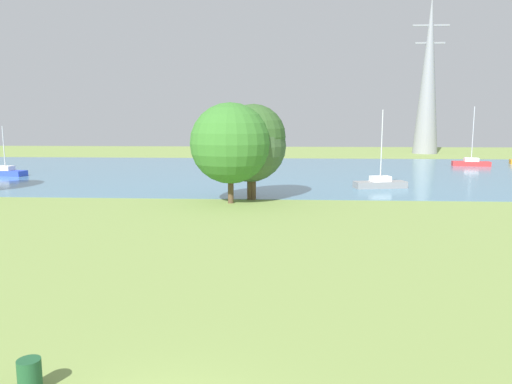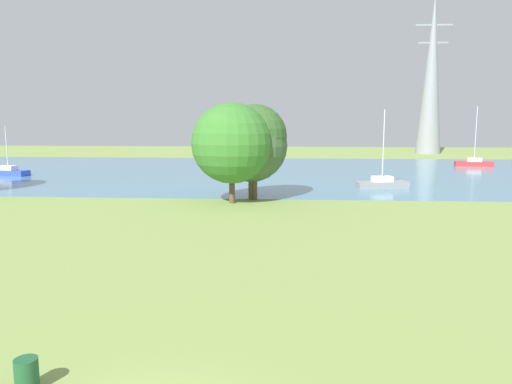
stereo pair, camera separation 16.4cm
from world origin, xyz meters
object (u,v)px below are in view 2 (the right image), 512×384
Objects in this scene: sailboat_gray at (382,183)px; tree_east_near at (251,146)px; tree_west_far at (255,137)px; electricity_pylon at (431,74)px; sailboat_blue at (8,172)px; sailboat_red at (474,163)px; litter_bin at (27,375)px; tree_mid_shore at (232,143)px.

tree_east_near is at bearing -148.67° from sailboat_gray.
sailboat_gray is 1.00× the size of tree_east_near.
electricity_pylon is at bearing 62.05° from tree_west_far.
sailboat_red is at bearing 14.34° from sailboat_blue.
litter_bin is at bearing -111.30° from electricity_pylon.
sailboat_red is at bearing 46.14° from tree_east_near.
electricity_pylon is (28.22, 52.60, 9.77)m from tree_east_near.
sailboat_blue is 32.04m from tree_mid_shore.
sailboat_red is at bearing 61.43° from litter_bin.
sailboat_red is 42.70m from tree_mid_shore.
sailboat_blue is 0.73× the size of tree_west_far.
tree_east_near is at bearing -118.21° from electricity_pylon.
litter_bin is 38.42m from sailboat_gray.
tree_west_far reaches higher than sailboat_gray.
sailboat_blue is 0.20× the size of electricity_pylon.
sailboat_gray is at bearing 34.47° from tree_mid_shore.
sailboat_blue is (-25.21, 42.90, 0.05)m from litter_bin.
tree_mid_shore reaches higher than tree_west_far.
sailboat_gray is at bearing 31.33° from tree_east_near.
tree_east_near is 0.95× the size of tree_west_far.
sailboat_blue is 0.77× the size of tree_east_near.
litter_bin is 0.11× the size of tree_west_far.
tree_west_far is (-27.62, -29.09, 4.51)m from sailboat_red.
electricity_pylon is (27.94, 52.66, 9.06)m from tree_west_far.
electricity_pylon is (16.58, 45.52, 13.58)m from sailboat_gray.
sailboat_red is at bearing 46.54° from tree_mid_shore.
sailboat_gray is 0.94× the size of tree_mid_shore.
sailboat_red is 0.28× the size of electricity_pylon.
electricity_pylon is at bearing 61.79° from tree_east_near.
sailboat_gray is 16.27m from tree_mid_shore.
tree_mid_shore is 1.07× the size of tree_east_near.
tree_mid_shore is 2.43m from tree_west_far.
tree_east_near is (-27.90, -29.03, 3.80)m from sailboat_red.
tree_west_far reaches higher than sailboat_blue.
sailboat_red is 1.43× the size of sailboat_blue.
sailboat_red is 27.30m from sailboat_gray.
sailboat_gray is 40.88m from sailboat_blue.
tree_mid_shore is 0.27× the size of electricity_pylon.
tree_mid_shore is (-29.23, -30.85, 4.09)m from sailboat_red.
litter_bin is 49.76m from sailboat_blue.
tree_west_far is at bearing -147.84° from sailboat_gray.
electricity_pylon is at bearing 33.80° from sailboat_blue.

